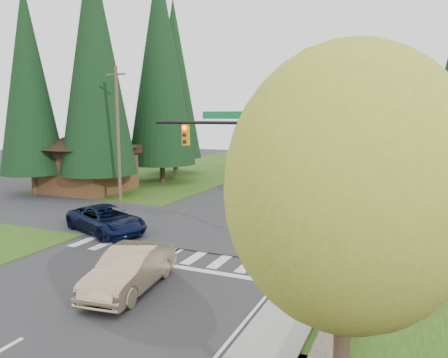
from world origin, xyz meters
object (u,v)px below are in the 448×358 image
Objects in this scene: suv_navy at (106,220)px; parked_car_a at (327,204)px; sedan_champagne at (130,269)px; parked_car_e at (366,157)px; parked_car_c at (351,171)px; parked_car_b at (336,182)px; parked_car_d at (359,167)px.

parked_car_a is (10.44, 9.66, -0.07)m from suv_navy.
suv_navy is (-5.98, 6.11, -0.06)m from sedan_champagne.
parked_car_e is at bearing 9.51° from suv_navy.
sedan_champagne reaches higher than parked_car_a.
sedan_champagne is at bearing -91.93° from parked_car_c.
parked_car_e is (-0.07, 24.81, -0.13)m from parked_car_b.
parked_car_a is at bearing -78.09° from parked_car_b.
parked_car_a is 0.91× the size of parked_car_d.
parked_car_e is at bearing 78.67° from sedan_champagne.
sedan_champagne reaches higher than parked_car_e.
parked_car_b is 1.20× the size of parked_car_d.
parked_car_d is 12.91m from parked_car_e.
parked_car_d is at bearing 90.92° from parked_car_c.
parked_car_d is at bearing -88.56° from parked_car_e.
suv_navy is at bearing -138.15° from parked_car_a.
suv_navy is 1.23× the size of parked_car_d.
parked_car_e is at bearing 96.09° from parked_car_b.
sedan_champagne is 50.12m from parked_car_e.
sedan_champagne is 37.33m from parked_car_d.
suv_navy reaches higher than parked_car_e.
parked_car_d is at bearing 90.21° from parked_car_a.
parked_car_e is (-0.35, 17.42, -0.18)m from parked_car_c.
suv_navy is 44.88m from parked_car_e.
parked_car_e is at bearing 97.35° from parked_car_d.
parked_car_d is at bearing 3.65° from suv_navy.
parked_car_c is (9.74, 26.47, 0.06)m from suv_navy.
parked_car_b is 1.21× the size of parked_car_e.
parked_car_c is at bearing 93.74° from parked_car_b.
parked_car_d is (-0.41, 21.34, 0.07)m from parked_car_a.
parked_car_e is (9.38, 43.89, -0.12)m from suv_navy.
parked_car_c is 4.54m from parked_car_d.
parked_car_a is 21.35m from parked_car_d.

